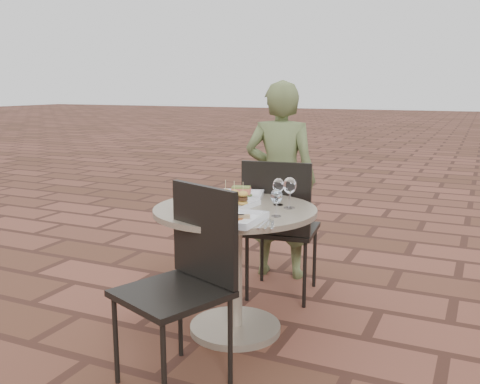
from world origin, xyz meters
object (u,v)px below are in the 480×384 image
at_px(diner, 280,180).
at_px(plate_salmon, 241,195).
at_px(cafe_table, 235,250).
at_px(plate_sliders, 234,201).
at_px(plate_tuna, 232,218).
at_px(chair_near, 187,268).
at_px(chair_far, 279,218).

bearing_deg(diner, plate_salmon, 83.27).
bearing_deg(cafe_table, plate_sliders, 121.76).
xyz_separation_m(cafe_table, plate_sliders, (-0.02, 0.03, 0.28)).
relative_size(cafe_table, plate_tuna, 3.15).
distance_m(cafe_table, chair_near, 0.54).
height_order(chair_far, diner, diner).
distance_m(cafe_table, plate_salmon, 0.37).
height_order(diner, plate_tuna, diner).
xyz_separation_m(chair_near, plate_salmon, (-0.08, 0.78, 0.20)).
bearing_deg(plate_tuna, plate_sliders, 113.28).
relative_size(chair_far, plate_tuna, 3.25).
bearing_deg(chair_far, chair_near, 79.91).
bearing_deg(plate_salmon, cafe_table, -72.66).
relative_size(chair_near, plate_salmon, 2.94).
xyz_separation_m(chair_far, diner, (-0.16, 0.44, 0.17)).
xyz_separation_m(diner, plate_tuna, (0.22, -1.27, 0.03)).
bearing_deg(chair_near, plate_salmon, 117.25).
relative_size(cafe_table, diner, 0.63).
xyz_separation_m(chair_near, plate_tuna, (0.11, 0.26, 0.20)).
distance_m(chair_far, chair_near, 1.09).
distance_m(chair_near, plate_salmon, 0.81).
bearing_deg(plate_tuna, diner, 99.73).
relative_size(diner, plate_salmon, 4.52).
bearing_deg(diner, chair_far, 101.19).
xyz_separation_m(cafe_table, chair_far, (0.05, 0.56, 0.07)).
bearing_deg(plate_sliders, plate_tuna, -66.72).
distance_m(chair_near, diner, 1.54).
relative_size(chair_near, plate_sliders, 3.82).
bearing_deg(plate_tuna, chair_far, 94.06).
bearing_deg(plate_sliders, chair_near, -87.41).
xyz_separation_m(chair_far, plate_sliders, (-0.08, -0.52, 0.21)).
bearing_deg(diner, plate_tuna, 90.95).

